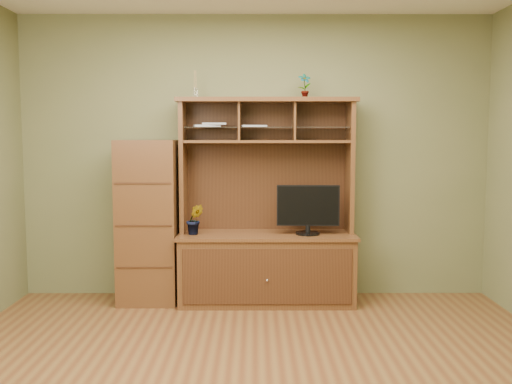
{
  "coord_description": "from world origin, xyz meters",
  "views": [
    {
      "loc": [
        -0.0,
        -3.52,
        1.55
      ],
      "look_at": [
        0.01,
        1.2,
        1.09
      ],
      "focal_mm": 40.0,
      "sensor_mm": 36.0,
      "label": 1
    }
  ],
  "objects": [
    {
      "name": "room",
      "position": [
        0.0,
        0.0,
        1.35
      ],
      "size": [
        4.54,
        4.04,
        2.74
      ],
      "color": "brown",
      "rests_on": "ground"
    },
    {
      "name": "media_hutch",
      "position": [
        0.11,
        1.73,
        0.52
      ],
      "size": [
        1.66,
        0.61,
        1.9
      ],
      "color": "#4E2A16",
      "rests_on": "room"
    },
    {
      "name": "monitor",
      "position": [
        0.48,
        1.64,
        0.89
      ],
      "size": [
        0.57,
        0.22,
        0.45
      ],
      "rotation": [
        0.0,
        0.0,
        -0.03
      ],
      "color": "black",
      "rests_on": "media_hutch"
    },
    {
      "name": "orchid_plant",
      "position": [
        -0.55,
        1.65,
        0.79
      ],
      "size": [
        0.17,
        0.14,
        0.28
      ],
      "primitive_type": "imported",
      "rotation": [
        0.0,
        0.0,
        0.12
      ],
      "color": "#2B541D",
      "rests_on": "media_hutch"
    },
    {
      "name": "top_plant",
      "position": [
        0.46,
        1.8,
        2.01
      ],
      "size": [
        0.13,
        0.1,
        0.23
      ],
      "primitive_type": "imported",
      "rotation": [
        0.0,
        0.0,
        0.17
      ],
      "color": "#316122",
      "rests_on": "media_hutch"
    },
    {
      "name": "reed_diffuser",
      "position": [
        -0.55,
        1.8,
        2.0
      ],
      "size": [
        0.05,
        0.05,
        0.25
      ],
      "color": "silver",
      "rests_on": "media_hutch"
    },
    {
      "name": "magazines",
      "position": [
        -0.29,
        1.81,
        1.65
      ],
      "size": [
        0.7,
        0.22,
        0.04
      ],
      "color": "#A5A5A9",
      "rests_on": "media_hutch"
    },
    {
      "name": "side_cabinet",
      "position": [
        -0.99,
        1.74,
        0.76
      ],
      "size": [
        0.54,
        0.49,
        1.51
      ],
      "color": "#4E2A16",
      "rests_on": "room"
    }
  ]
}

